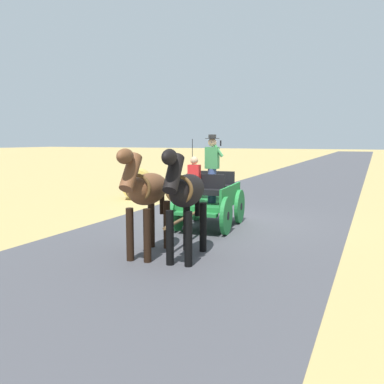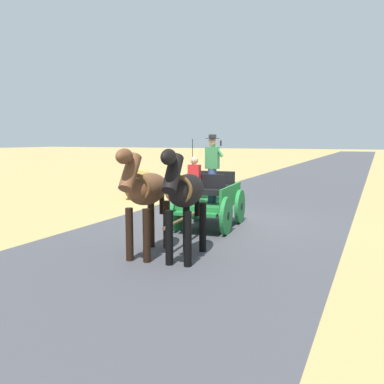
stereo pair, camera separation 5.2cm
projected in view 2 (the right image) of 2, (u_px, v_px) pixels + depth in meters
name	position (u px, v px, depth m)	size (l,w,h in m)	color
ground_plane	(226.00, 222.00, 11.86)	(200.00, 200.00, 0.00)	tan
road_surface	(226.00, 222.00, 11.86)	(6.67, 160.00, 0.01)	#424247
horse_drawn_carriage	(209.00, 198.00, 11.04)	(1.62, 4.52, 2.50)	#1E7233
horse_near_side	(185.00, 193.00, 8.00)	(0.77, 2.15, 2.21)	black
horse_off_side	(146.00, 192.00, 8.28)	(0.76, 2.15, 2.21)	brown
hay_bale	(139.00, 184.00, 16.61)	(1.20, 1.20, 1.10)	gold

